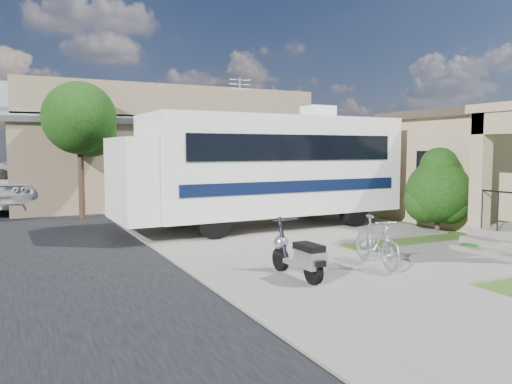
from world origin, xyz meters
name	(u,v)px	position (x,y,z in m)	size (l,w,h in m)	color
ground	(331,262)	(0.00, 0.00, 0.00)	(120.00, 120.00, 0.00)	#234412
sidewalk_slab	(156,210)	(-1.00, 10.00, 0.03)	(4.00, 80.00, 0.06)	#67655D
driveway_slab	(286,226)	(1.50, 4.50, 0.03)	(7.00, 6.00, 0.05)	#67655D
walk_slab	(471,257)	(3.00, -1.00, 0.03)	(4.00, 3.00, 0.05)	#67655D
warehouse	(154,157)	(0.00, 13.97, 1.99)	(12.50, 8.40, 5.04)	#736548
street_tree_a	(82,122)	(-3.70, 9.05, 3.25)	(2.44, 2.40, 4.58)	black
street_tree_b	(56,128)	(-3.70, 19.05, 3.39)	(2.44, 2.40, 4.73)	black
street_tree_c	(45,138)	(-3.70, 28.05, 3.10)	(2.44, 2.40, 4.42)	black
motorhome	(263,166)	(0.78, 4.60, 1.86)	(8.51, 2.95, 4.33)	white
shrub	(438,189)	(4.96, 1.85, 1.23)	(1.96, 1.87, 2.41)	black
scooter	(300,256)	(-1.37, -1.01, 0.46)	(0.54, 1.56, 1.02)	black
bicycle	(376,244)	(0.47, -0.88, 0.49)	(0.46, 1.65, 0.99)	#9FA0A7
pickup_truck	(4,187)	(-6.16, 13.08, 0.88)	(2.91, 6.32, 1.76)	silver
garden_hose	(469,249)	(3.38, -0.60, 0.08)	(0.37, 0.37, 0.17)	#125E19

